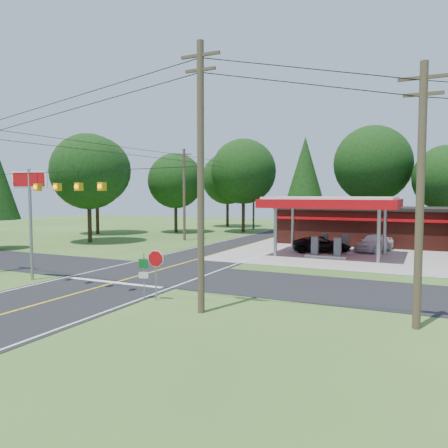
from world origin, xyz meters
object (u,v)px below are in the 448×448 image
at_px(suv_car, 322,245).
at_px(sedan_car, 374,243).
at_px(big_stop_sign, 30,198).
at_px(octagonal_stop_sign, 156,263).
at_px(gas_canopy, 331,204).

xyz_separation_m(suv_car, sedan_car, (4.09, 2.54, 0.10)).
height_order(big_stop_sign, octagonal_stop_sign, big_stop_sign).
bearing_deg(sedan_car, octagonal_stop_sign, -88.34).
distance_m(suv_car, octagonal_stop_sign, 20.83).
relative_size(gas_canopy, octagonal_stop_sign, 4.32).
height_order(gas_canopy, big_stop_sign, big_stop_sign).
distance_m(gas_canopy, octagonal_stop_sign, 19.69).
height_order(gas_canopy, sedan_car, gas_canopy).
bearing_deg(gas_canopy, suv_car, 126.12).
distance_m(big_stop_sign, octagonal_stop_sign, 10.03).
bearing_deg(suv_car, sedan_car, -75.59).
bearing_deg(big_stop_sign, suv_car, 56.52).
relative_size(gas_canopy, big_stop_sign, 1.61).
xyz_separation_m(gas_canopy, big_stop_sign, (-14.00, -18.01, 0.61)).
bearing_deg(suv_car, octagonal_stop_sign, 153.20).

